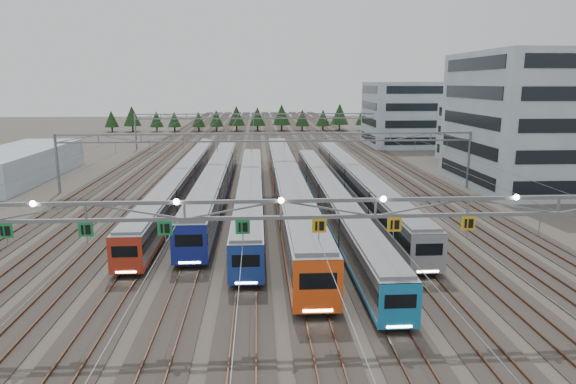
{
  "coord_description": "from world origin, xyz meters",
  "views": [
    {
      "loc": [
        -1.3,
        -29.1,
        14.57
      ],
      "look_at": [
        1.74,
        22.55,
        3.5
      ],
      "focal_mm": 32.0,
      "sensor_mm": 36.0,
      "label": 1
    }
  ],
  "objects": [
    {
      "name": "treeline",
      "position": [
        5.4,
        128.48,
        4.23
      ],
      "size": [
        106.4,
        5.6,
        7.02
      ],
      "color": "#332114",
      "rests_on": "ground"
    },
    {
      "name": "gantry_near",
      "position": [
        -0.05,
        -0.12,
        7.09
      ],
      "size": [
        56.36,
        0.61,
        8.08
      ],
      "color": "slate",
      "rests_on": "ground"
    },
    {
      "name": "train_a",
      "position": [
        -11.25,
        41.14,
        1.94
      ],
      "size": [
        2.6,
        67.07,
        3.37
      ],
      "color": "black",
      "rests_on": "ground"
    },
    {
      "name": "depot_bldg_north",
      "position": [
        35.59,
        89.97,
        7.34
      ],
      "size": [
        22.0,
        18.0,
        14.67
      ],
      "primitive_type": "cube",
      "color": "#91A5AD",
      "rests_on": "ground"
    },
    {
      "name": "train_b",
      "position": [
        -6.75,
        36.69,
        2.15
      ],
      "size": [
        2.91,
        54.92,
        3.79
      ],
      "color": "black",
      "rests_on": "ground"
    },
    {
      "name": "gantry_mid",
      "position": [
        0.0,
        40.0,
        6.39
      ],
      "size": [
        56.36,
        0.36,
        8.0
      ],
      "color": "slate",
      "rests_on": "ground"
    },
    {
      "name": "train_c",
      "position": [
        -2.25,
        30.79,
        1.98
      ],
      "size": [
        2.66,
        51.73,
        3.46
      ],
      "color": "black",
      "rests_on": "ground"
    },
    {
      "name": "depot_bldg_mid",
      "position": [
        41.0,
        62.72,
        5.36
      ],
      "size": [
        14.0,
        16.0,
        10.72
      ],
      "primitive_type": "cube",
      "color": "#91A5AD",
      "rests_on": "ground"
    },
    {
      "name": "west_shed",
      "position": [
        -38.05,
        50.77,
        2.32
      ],
      "size": [
        10.0,
        30.0,
        4.64
      ],
      "primitive_type": "cube",
      "color": "#91A5AD",
      "rests_on": "ground"
    },
    {
      "name": "depot_bldg_south",
      "position": [
        37.08,
        40.94,
        9.36
      ],
      "size": [
        18.0,
        22.0,
        18.71
      ],
      "primitive_type": "cube",
      "color": "#91A5AD",
      "rests_on": "ground"
    },
    {
      "name": "train_f",
      "position": [
        11.25,
        35.51,
        2.06
      ],
      "size": [
        2.78,
        58.41,
        3.63
      ],
      "color": "black",
      "rests_on": "ground"
    },
    {
      "name": "train_e",
      "position": [
        6.75,
        27.01,
        1.91
      ],
      "size": [
        2.55,
        58.4,
        3.32
      ],
      "color": "black",
      "rests_on": "ground"
    },
    {
      "name": "gantry_far",
      "position": [
        0.0,
        85.0,
        6.39
      ],
      "size": [
        56.36,
        0.36,
        8.0
      ],
      "color": "slate",
      "rests_on": "ground"
    },
    {
      "name": "train_d",
      "position": [
        2.25,
        33.61,
        2.3
      ],
      "size": [
        3.13,
        67.3,
        4.09
      ],
      "color": "black",
      "rests_on": "ground"
    },
    {
      "name": "track_bed",
      "position": [
        0.0,
        100.0,
        1.49
      ],
      "size": [
        54.0,
        260.0,
        5.42
      ],
      "color": "#2D2823",
      "rests_on": "ground"
    },
    {
      "name": "ground",
      "position": [
        0.0,
        0.0,
        0.0
      ],
      "size": [
        400.0,
        400.0,
        0.0
      ],
      "primitive_type": "plane",
      "color": "#47423A",
      "rests_on": "ground"
    }
  ]
}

